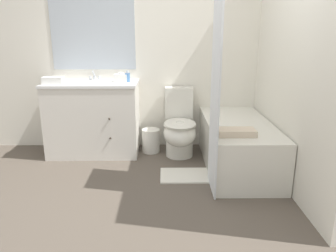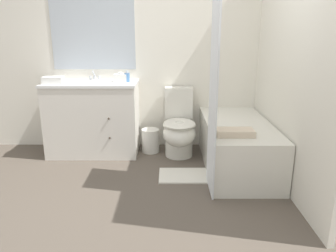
{
  "view_description": "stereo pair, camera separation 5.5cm",
  "coord_description": "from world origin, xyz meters",
  "views": [
    {
      "loc": [
        0.12,
        -2.47,
        1.48
      ],
      "look_at": [
        0.16,
        0.76,
        0.53
      ],
      "focal_mm": 35.0,
      "sensor_mm": 36.0,
      "label": 1
    },
    {
      "loc": [
        0.17,
        -2.47,
        1.48
      ],
      "look_at": [
        0.16,
        0.76,
        0.53
      ],
      "focal_mm": 35.0,
      "sensor_mm": 36.0,
      "label": 2
    }
  ],
  "objects": [
    {
      "name": "wastebasket",
      "position": [
        -0.05,
        1.43,
        0.15
      ],
      "size": [
        0.22,
        0.22,
        0.3
      ],
      "color": "silver",
      "rests_on": "ground_plane"
    },
    {
      "name": "wall_back",
      "position": [
        -0.01,
        1.72,
        1.25
      ],
      "size": [
        8.0,
        0.06,
        2.5
      ],
      "color": "white",
      "rests_on": "ground_plane"
    },
    {
      "name": "ground_plane",
      "position": [
        0.0,
        0.0,
        0.0
      ],
      "size": [
        14.0,
        14.0,
        0.0
      ],
      "primitive_type": "plane",
      "color": "brown"
    },
    {
      "name": "soap_dispenser",
      "position": [
        -0.31,
        1.42,
        0.95
      ],
      "size": [
        0.06,
        0.06,
        0.14
      ],
      "color": "#4C7AB2",
      "rests_on": "vanity_cabinet"
    },
    {
      "name": "toilet",
      "position": [
        0.31,
        1.32,
        0.33
      ],
      "size": [
        0.39,
        0.7,
        0.8
      ],
      "color": "silver",
      "rests_on": "ground_plane"
    },
    {
      "name": "bath_mat",
      "position": [
        0.38,
        0.7,
        0.01
      ],
      "size": [
        0.6,
        0.37,
        0.02
      ],
      "color": "silver",
      "rests_on": "ground_plane"
    },
    {
      "name": "wall_right",
      "position": [
        1.32,
        0.85,
        1.25
      ],
      "size": [
        0.05,
        2.69,
        2.5
      ],
      "color": "white",
      "rests_on": "ground_plane"
    },
    {
      "name": "vanity_cabinet",
      "position": [
        -0.75,
        1.41,
        0.45
      ],
      "size": [
        1.1,
        0.6,
        0.89
      ],
      "color": "silver",
      "rests_on": "ground_plane"
    },
    {
      "name": "tissue_box",
      "position": [
        -0.39,
        1.44,
        0.94
      ],
      "size": [
        0.15,
        0.15,
        0.12
      ],
      "color": "white",
      "rests_on": "vanity_cabinet"
    },
    {
      "name": "bathtub",
      "position": [
        0.94,
        0.95,
        0.26
      ],
      "size": [
        0.7,
        1.48,
        0.52
      ],
      "color": "silver",
      "rests_on": "ground_plane"
    },
    {
      "name": "sink_faucet",
      "position": [
        -0.75,
        1.62,
        0.93
      ],
      "size": [
        0.14,
        0.12,
        0.12
      ],
      "color": "silver",
      "rests_on": "vanity_cabinet"
    },
    {
      "name": "shower_curtain",
      "position": [
        0.58,
        0.41,
        0.99
      ],
      "size": [
        0.01,
        0.46,
        1.97
      ],
      "color": "white",
      "rests_on": "ground_plane"
    },
    {
      "name": "hand_towel_folded",
      "position": [
        -1.14,
        1.26,
        0.93
      ],
      "size": [
        0.23,
        0.13,
        0.08
      ],
      "color": "white",
      "rests_on": "vanity_cabinet"
    },
    {
      "name": "bath_towel_folded",
      "position": [
        0.81,
        0.5,
        0.55
      ],
      "size": [
        0.36,
        0.19,
        0.06
      ],
      "color": "beige",
      "rests_on": "bathtub"
    }
  ]
}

